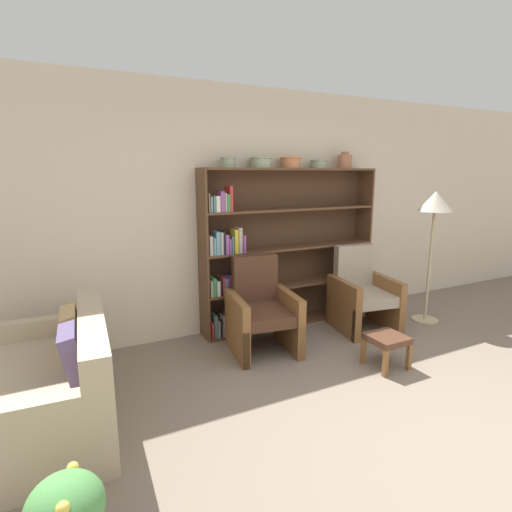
{
  "coord_description": "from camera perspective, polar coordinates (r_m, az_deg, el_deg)",
  "views": [
    {
      "loc": [
        -2.19,
        -1.55,
        1.82
      ],
      "look_at": [
        -0.34,
        2.15,
        0.95
      ],
      "focal_mm": 28.0,
      "sensor_mm": 36.0,
      "label": 1
    }
  ],
  "objects": [
    {
      "name": "ground_plane",
      "position": [
        3.25,
        25.22,
        -23.48
      ],
      "size": [
        24.0,
        24.0,
        0.0
      ],
      "primitive_type": "plane",
      "color": "#7A6B5B"
    },
    {
      "name": "bowl_stoneware",
      "position": [
        4.68,
        4.97,
        13.27
      ],
      "size": [
        0.24,
        0.24,
        0.13
      ],
      "color": "#C67547",
      "rests_on": "bookshelf"
    },
    {
      "name": "bowl_copper",
      "position": [
        4.89,
        8.96,
        12.96
      ],
      "size": [
        0.2,
        0.2,
        0.1
      ],
      "color": "gray",
      "rests_on": "bookshelf"
    },
    {
      "name": "bowl_brass",
      "position": [
        4.49,
        0.74,
        13.34
      ],
      "size": [
        0.25,
        0.25,
        0.12
      ],
      "color": "gray",
      "rests_on": "bookshelf"
    },
    {
      "name": "vase_tall",
      "position": [
        5.12,
        12.56,
        13.08
      ],
      "size": [
        0.18,
        0.18,
        0.2
      ],
      "color": "#A36647",
      "rests_on": "bookshelf"
    },
    {
      "name": "bookshelf",
      "position": [
        4.71,
        3.0,
        0.59
      ],
      "size": [
        2.22,
        0.3,
        1.87
      ],
      "color": "brown",
      "rests_on": "ground"
    },
    {
      "name": "wall_back",
      "position": [
        4.74,
        1.16,
        6.48
      ],
      "size": [
        12.0,
        0.06,
        2.75
      ],
      "color": "beige",
      "rests_on": "ground"
    },
    {
      "name": "footstool",
      "position": [
        4.05,
        18.16,
        -11.53
      ],
      "size": [
        0.33,
        0.33,
        0.31
      ],
      "color": "brown",
      "rests_on": "ground"
    },
    {
      "name": "couch",
      "position": [
        3.39,
        -26.94,
        -16.38
      ],
      "size": [
        0.93,
        1.56,
        0.8
      ],
      "rotation": [
        0.0,
        0.0,
        1.52
      ],
      "color": "tan",
      "rests_on": "ground"
    },
    {
      "name": "armchair_leather",
      "position": [
        4.16,
        0.77,
        -7.95
      ],
      "size": [
        0.73,
        0.76,
        0.96
      ],
      "rotation": [
        0.0,
        0.0,
        3.0
      ],
      "color": "brown",
      "rests_on": "ground"
    },
    {
      "name": "armchair_cushioned",
      "position": [
        4.89,
        14.91,
        -5.31
      ],
      "size": [
        0.74,
        0.77,
        0.96
      ],
      "rotation": [
        0.0,
        0.0,
        2.98
      ],
      "color": "brown",
      "rests_on": "ground"
    },
    {
      "name": "bowl_slate",
      "position": [
        4.33,
        -4.0,
        13.3
      ],
      "size": [
        0.17,
        0.17,
        0.11
      ],
      "color": "gray",
      "rests_on": "bookshelf"
    },
    {
      "name": "floor_lamp",
      "position": [
        5.21,
        24.17,
        6.05
      ],
      "size": [
        0.39,
        0.39,
        1.61
      ],
      "color": "tan",
      "rests_on": "ground"
    }
  ]
}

